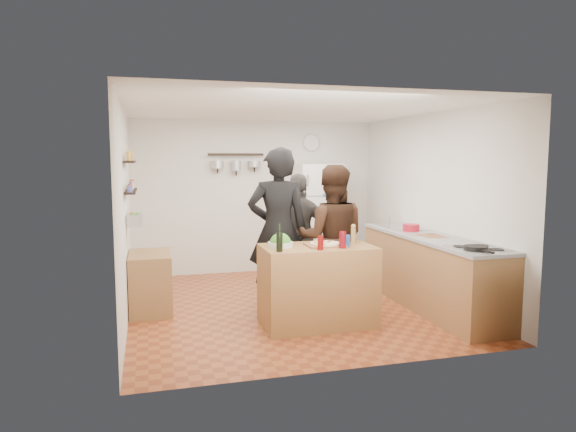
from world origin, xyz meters
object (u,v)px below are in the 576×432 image
object	(u,v)px
red_bowl	(411,228)
fridge	(317,218)
counter_run	(430,272)
skillet	(476,248)
salt_canister	(347,241)
prep_island	(317,286)
pepper_mill	(353,236)
wine_bottle	(279,242)
person_back	(299,237)
salad_bowl	(280,244)
person_center	(331,239)
wall_clock	(311,143)
side_table	(150,282)
person_left	(278,231)

from	to	relation	value
red_bowl	fridge	xyz separation A→B (m)	(-0.70, 1.86, -0.07)
counter_run	skillet	xyz separation A→B (m)	(-0.10, -1.05, 0.49)
salt_canister	red_bowl	size ratio (longest dim) A/B	0.58
prep_island	skillet	world-z (taller)	skillet
prep_island	pepper_mill	distance (m)	0.71
wine_bottle	person_back	distance (m)	1.45
salad_bowl	fridge	distance (m)	2.84
salad_bowl	fridge	xyz separation A→B (m)	(1.28, 2.54, -0.04)
person_center	fridge	bearing A→B (deg)	-84.16
wall_clock	counter_run	bearing A→B (deg)	-74.08
person_back	prep_island	bearing A→B (deg)	108.02
skillet	counter_run	bearing A→B (deg)	84.54
person_center	person_back	bearing A→B (deg)	-49.32
person_center	side_table	world-z (taller)	person_center
person_left	counter_run	size ratio (longest dim) A/B	0.77
prep_island	salt_canister	distance (m)	0.61
salad_bowl	wine_bottle	distance (m)	0.29
wine_bottle	prep_island	bearing A→B (deg)	23.75
fridge	person_back	bearing A→B (deg)	-116.65
person_left	counter_run	distance (m)	2.02
counter_run	skillet	bearing A→B (deg)	-95.46
pepper_mill	red_bowl	xyz separation A→B (m)	(1.11, 0.67, -0.03)
wine_bottle	salt_canister	world-z (taller)	wine_bottle
wine_bottle	pepper_mill	size ratio (longest dim) A/B	1.16
salad_bowl	red_bowl	world-z (taller)	red_bowl
person_back	wall_clock	distance (m)	2.37
person_left	fridge	world-z (taller)	person_left
person_back	wall_clock	xyz separation A→B (m)	(0.75, 1.83, 1.30)
prep_island	skillet	distance (m)	1.76
person_left	skillet	xyz separation A→B (m)	(1.82, -1.36, -0.07)
pepper_mill	salad_bowl	bearing A→B (deg)	180.00
salt_canister	counter_run	bearing A→B (deg)	17.20
salt_canister	skillet	size ratio (longest dim) A/B	0.51
wine_bottle	person_center	distance (m)	1.10
pepper_mill	person_center	xyz separation A→B (m)	(-0.11, 0.43, -0.09)
wine_bottle	side_table	world-z (taller)	wine_bottle
prep_island	skillet	bearing A→B (deg)	-26.73
wine_bottle	salt_canister	bearing A→B (deg)	7.13
red_bowl	person_center	bearing A→B (deg)	-168.86
salt_canister	counter_run	xyz separation A→B (m)	(1.31, 0.41, -0.52)
wine_bottle	side_table	distance (m)	1.94
red_bowl	side_table	size ratio (longest dim) A/B	0.28
pepper_mill	person_back	world-z (taller)	person_back
salt_canister	person_back	xyz separation A→B (m)	(-0.19, 1.21, -0.13)
salad_bowl	red_bowl	bearing A→B (deg)	18.71
salad_bowl	skillet	distance (m)	2.09
pepper_mill	salt_canister	xyz separation A→B (m)	(-0.15, -0.17, -0.03)
person_center	fridge	distance (m)	2.17
person_back	counter_run	xyz separation A→B (m)	(1.50, -0.80, -0.40)
prep_island	person_left	world-z (taller)	person_left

